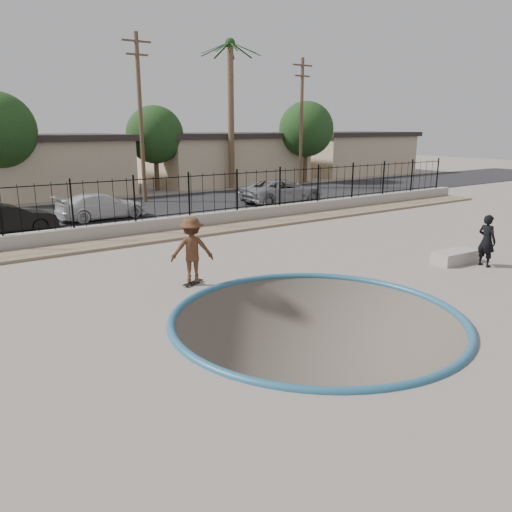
{
  "coord_description": "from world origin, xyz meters",
  "views": [
    {
      "loc": [
        -7.48,
        -9.27,
        4.39
      ],
      "look_at": [
        0.32,
        2.0,
        0.83
      ],
      "focal_mm": 35.0,
      "sensor_mm": 36.0,
      "label": 1
    }
  ],
  "objects": [
    {
      "name": "rock_strip",
      "position": [
        0.0,
        9.2,
        0.06
      ],
      "size": [
        42.0,
        1.6,
        0.11
      ],
      "primitive_type": "cube",
      "color": "#968162",
      "rests_on": "ground"
    },
    {
      "name": "fence",
      "position": [
        0.0,
        10.3,
        1.5
      ],
      "size": [
        40.0,
        0.04,
        1.8
      ],
      "color": "black",
      "rests_on": "retaining_wall"
    },
    {
      "name": "ground",
      "position": [
        0.0,
        12.0,
        -1.1
      ],
      "size": [
        120.0,
        120.0,
        2.2
      ],
      "primitive_type": "cube",
      "color": "slate",
      "rests_on": "ground"
    },
    {
      "name": "concrete_ledge",
      "position": [
        7.07,
        0.14,
        0.2
      ],
      "size": [
        1.64,
        0.8,
        0.4
      ],
      "primitive_type": "cube",
      "rotation": [
        0.0,
        0.0,
        -0.06
      ],
      "color": "#A29790",
      "rests_on": "ground"
    },
    {
      "name": "car_d",
      "position": [
        10.4,
        13.82,
        0.74
      ],
      "size": [
        5.06,
        2.35,
        1.4
      ],
      "primitive_type": "imported",
      "rotation": [
        0.0,
        0.0,
        1.57
      ],
      "color": "gray",
      "rests_on": "street"
    },
    {
      "name": "house_center",
      "position": [
        0.0,
        26.5,
        1.97
      ],
      "size": [
        10.6,
        8.6,
        3.9
      ],
      "color": "tan",
      "rests_on": "ground"
    },
    {
      "name": "retaining_wall",
      "position": [
        0.0,
        10.3,
        0.3
      ],
      "size": [
        42.0,
        0.45,
        0.6
      ],
      "primitive_type": "cube",
      "color": "#9D938A",
      "rests_on": "ground"
    },
    {
      "name": "street_tree_mid",
      "position": [
        7.0,
        24.0,
        3.84
      ],
      "size": [
        3.96,
        3.96,
        5.83
      ],
      "color": "#473323",
      "rests_on": "ground"
    },
    {
      "name": "skater",
      "position": [
        -1.19,
        3.0,
        0.93
      ],
      "size": [
        1.38,
        1.12,
        1.86
      ],
      "primitive_type": "imported",
      "rotation": [
        0.0,
        0.0,
        2.72
      ],
      "color": "brown",
      "rests_on": "ground"
    },
    {
      "name": "street_tree_right",
      "position": [
        19.0,
        22.0,
        4.19
      ],
      "size": [
        4.32,
        4.32,
        6.36
      ],
      "color": "#473323",
      "rests_on": "ground"
    },
    {
      "name": "utility_pole_right",
      "position": [
        16.0,
        19.0,
        4.7
      ],
      "size": [
        1.7,
        0.24,
        9.0
      ],
      "color": "#473323",
      "rests_on": "ground"
    },
    {
      "name": "house_east",
      "position": [
        14.0,
        26.5,
        1.97
      ],
      "size": [
        12.6,
        8.6,
        3.9
      ],
      "color": "tan",
      "rests_on": "ground"
    },
    {
      "name": "street",
      "position": [
        0.0,
        17.0,
        0.02
      ],
      "size": [
        90.0,
        8.0,
        0.04
      ],
      "primitive_type": "cube",
      "color": "black",
      "rests_on": "ground"
    },
    {
      "name": "palm_right",
      "position": [
        12.0,
        22.0,
        7.33
      ],
      "size": [
        2.3,
        2.3,
        10.3
      ],
      "color": "brown",
      "rests_on": "ground"
    },
    {
      "name": "car_c",
      "position": [
        0.01,
        14.75,
        0.66
      ],
      "size": [
        4.44,
        2.14,
        1.25
      ],
      "primitive_type": "imported",
      "rotation": [
        0.0,
        0.0,
        1.66
      ],
      "color": "silver",
      "rests_on": "street"
    },
    {
      "name": "coping_ring",
      "position": [
        0.0,
        -1.0,
        0.0
      ],
      "size": [
        7.04,
        7.04,
        0.2
      ],
      "primitive_type": "torus",
      "color": "#275F80",
      "rests_on": "ground"
    },
    {
      "name": "utility_pole_mid",
      "position": [
        4.0,
        19.0,
        4.96
      ],
      "size": [
        1.7,
        0.24,
        9.5
      ],
      "color": "#473323",
      "rests_on": "ground"
    },
    {
      "name": "videographer",
      "position": [
        7.5,
        -0.65,
        0.84
      ],
      "size": [
        0.46,
        0.65,
        1.69
      ],
      "primitive_type": "imported",
      "rotation": [
        0.0,
        0.0,
        1.48
      ],
      "color": "black",
      "rests_on": "ground"
    },
    {
      "name": "house_east_far",
      "position": [
        28.0,
        26.5,
        1.97
      ],
      "size": [
        11.6,
        8.6,
        3.9
      ],
      "color": "tan",
      "rests_on": "ground"
    },
    {
      "name": "skateboard",
      "position": [
        -1.19,
        3.0,
        0.05
      ],
      "size": [
        0.75,
        0.47,
        0.06
      ],
      "rotation": [
        0.0,
        0.0,
        0.41
      ],
      "color": "black",
      "rests_on": "ground"
    },
    {
      "name": "car_b",
      "position": [
        -4.3,
        13.49,
        0.65
      ],
      "size": [
        3.83,
        1.65,
        1.23
      ],
      "primitive_type": "imported",
      "rotation": [
        0.0,
        0.0,
        1.67
      ],
      "color": "black",
      "rests_on": "street"
    },
    {
      "name": "bowl_pit",
      "position": [
        0.0,
        -1.0,
        0.0
      ],
      "size": [
        6.84,
        6.84,
        1.8
      ],
      "primitive_type": null,
      "color": "#473F36",
      "rests_on": "ground"
    }
  ]
}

